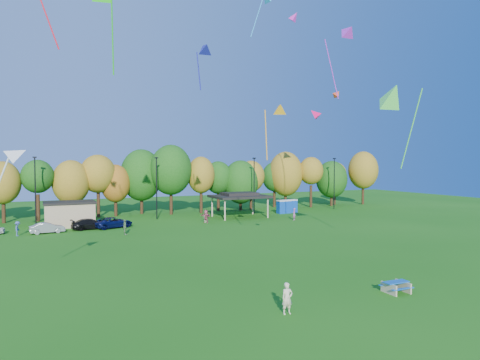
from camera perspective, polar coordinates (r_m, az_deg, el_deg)
name	(u,v)px	position (r m, az deg, el deg)	size (l,w,h in m)	color
ground	(290,302)	(26.76, 6.66, -15.84)	(160.00, 160.00, 0.00)	#19600F
tree_line	(128,178)	(68.27, -14.66, 0.26)	(93.57, 10.55, 11.15)	black
lamp_posts	(157,186)	(63.58, -11.06, -0.77)	(64.50, 0.25, 9.09)	black
utility_building	(70,214)	(60.06, -21.77, -4.20)	(6.30, 4.30, 3.25)	tan
pavilion	(240,196)	(64.89, -0.05, -2.14)	(8.20, 6.20, 3.77)	tan
porta_potties	(287,206)	(70.76, 6.29, -3.51)	(3.75, 1.63, 2.18)	#0C40A8
picnic_table	(396,286)	(29.93, 20.09, -13.15)	(1.71, 1.42, 0.73)	tan
kite_flyer	(287,298)	(24.53, 6.32, -15.41)	(0.64, 0.42, 1.75)	beige
car_b	(47,228)	(55.37, -24.32, -5.85)	(1.33, 3.83, 1.26)	gray
car_c	(113,222)	(56.99, -16.57, -5.45)	(2.27, 4.93, 1.37)	#0B1143
car_d	(91,224)	(56.63, -19.31, -5.55)	(1.87, 4.60, 1.33)	black
far_person_0	(294,214)	(62.33, 7.22, -4.53)	(0.63, 0.41, 1.73)	#B656A4
far_person_1	(125,227)	(51.21, -15.09, -6.09)	(1.04, 0.43, 1.77)	#5E8551
far_person_2	(206,216)	(59.21, -4.56, -4.84)	(1.69, 0.54, 1.82)	#AE485D
far_person_3	(18,229)	(54.72, -27.53, -5.78)	(1.08, 0.62, 1.68)	#415B90
far_person_4	(206,216)	(59.56, -4.54, -4.84)	(0.85, 0.55, 1.74)	#8AA36F
kite_0	(337,94)	(62.38, 12.82, 11.15)	(1.54, 1.17, 1.50)	red
kite_2	(295,16)	(53.40, 7.29, 20.81)	(1.86, 1.92, 1.51)	#FF2AB8
kite_3	(17,155)	(27.81, -27.55, 2.95)	(2.24, 1.25, 3.53)	silver
kite_5	(392,96)	(40.71, 19.56, 10.55)	(2.75, 5.08, 8.07)	#51E852
kite_6	(204,49)	(40.68, -4.81, 17.04)	(1.53, 2.90, 4.62)	navy
kite_9	(279,109)	(38.58, 5.20, 9.40)	(1.87, 3.28, 5.49)	orange
kite_12	(345,33)	(52.14, 13.82, 18.55)	(1.83, 5.00, 8.57)	#B825C9
kite_13	(314,114)	(31.95, 9.87, 8.70)	(1.30, 1.27, 1.04)	#E90C55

